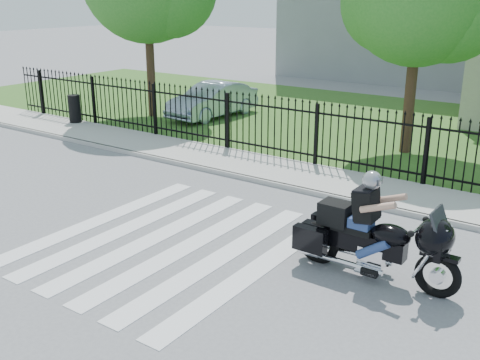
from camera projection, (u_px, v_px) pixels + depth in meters
The scene contains 9 objects.
ground at pixel (171, 242), 10.97m from camera, with size 120.00×120.00×0.00m, color slate.
crosswalk at pixel (171, 242), 10.97m from camera, with size 5.00×5.50×0.01m, color silver, non-canonical shape.
sidewalk at pixel (297, 175), 14.84m from camera, with size 40.00×2.00×0.12m, color #ADAAA3.
curb at pixel (278, 185), 14.06m from camera, with size 40.00×0.12×0.12m, color #ADAAA3.
grass_strip at pixel (392, 127), 20.30m from camera, with size 40.00×12.00×0.02m, color #365F20.
iron_fence at pixel (316, 136), 15.35m from camera, with size 26.00×0.04×1.80m.
motorcycle_rider at pixel (371, 234), 9.42m from camera, with size 2.91×0.86×1.93m.
parked_car at pixel (213, 100), 21.74m from camera, with size 1.40×4.01×1.32m, color #9CACC4.
litter_bin at pixel (75, 109), 20.44m from camera, with size 0.44×0.44×1.00m, color black.
Camera 1 is at (6.84, -7.44, 4.64)m, focal length 42.00 mm.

